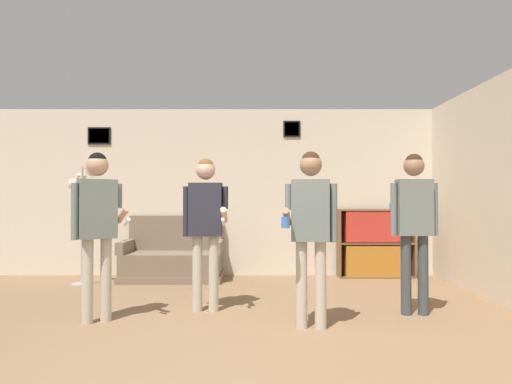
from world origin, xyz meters
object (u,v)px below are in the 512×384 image
Objects in this scene: drinking_cup at (390,206)px; floor_lamp at (81,196)px; bookshelf at (374,243)px; person_player_foreground_left at (96,217)px; person_player_foreground_center at (204,217)px; couch at (171,259)px; person_watcher_holding_cup at (309,219)px; person_spectator_near_bookshelf at (413,215)px.

floor_lamp is at bearing -171.64° from drinking_cup.
bookshelf is 4.40m from person_player_foreground_left.
bookshelf is 0.71× the size of person_player_foreground_center.
bookshelf is at bearing 8.83° from floor_lamp.
couch is at bearing -176.84° from drinking_cup.
person_player_foreground_center is at bearing 23.34° from person_player_foreground_left.
couch is 3.30m from person_watcher_holding_cup.
floor_lamp is at bearing 144.31° from person_watcher_holding_cup.
person_watcher_holding_cup is (3.02, -2.17, -0.23)m from floor_lamp.
person_player_foreground_center is at bearing -141.22° from drinking_cup.
bookshelf is 3.31m from person_player_foreground_center.
bookshelf is (3.17, 0.19, 0.22)m from couch.
person_spectator_near_bookshelf is (2.25, -0.15, 0.03)m from person_player_foreground_center.
floor_lamp is at bearing -171.17° from bookshelf.
person_player_foreground_center reaches higher than drinking_cup.
drinking_cup reaches higher than couch.
couch is at bearing 144.31° from person_spectator_near_bookshelf.
bookshelf is 3.20m from person_watcher_holding_cup.
bookshelf is 12.93× the size of drinking_cup.
floor_lamp reaches higher than person_watcher_holding_cup.
person_player_foreground_left is 2.13m from person_watcher_holding_cup.
person_spectator_near_bookshelf reaches higher than bookshelf.
person_player_foreground_center is (1.93, -1.49, -0.24)m from floor_lamp.
person_spectator_near_bookshelf is 18.74× the size of drinking_cup.
bookshelf is at bearing -179.81° from drinking_cup.
person_player_foreground_center reaches higher than couch.
person_watcher_holding_cup is at bearing -119.69° from drinking_cup.
couch is 16.63× the size of drinking_cup.
person_player_foreground_left is at bearing -156.66° from person_player_foreground_center.
floor_lamp reaches higher than person_player_foreground_center.
couch is at bearing 109.97° from person_player_foreground_center.
drinking_cup is (0.45, 2.33, 0.06)m from person_spectator_near_bookshelf.
floor_lamp reaches higher than person_player_foreground_left.
person_player_foreground_center is 2.26m from person_spectator_near_bookshelf.
person_watcher_holding_cup is 3.28m from drinking_cup.
couch is 0.90× the size of person_player_foreground_left.
floor_lamp is (-1.21, -0.49, 0.96)m from couch.
person_player_foreground_center is at bearing -138.40° from bookshelf.
couch is 3.18m from bookshelf.
person_player_foreground_left is 4.58m from drinking_cup.
person_spectator_near_bookshelf is (1.17, 0.52, 0.02)m from person_watcher_holding_cup.
person_spectator_near_bookshelf is (4.19, -1.65, -0.21)m from floor_lamp.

